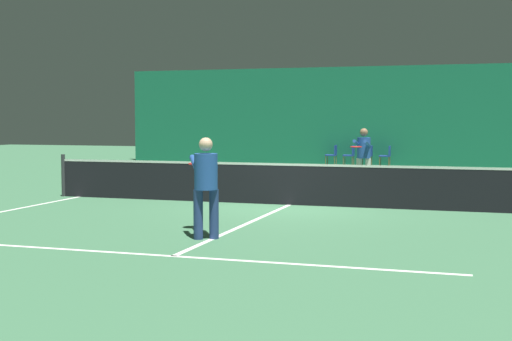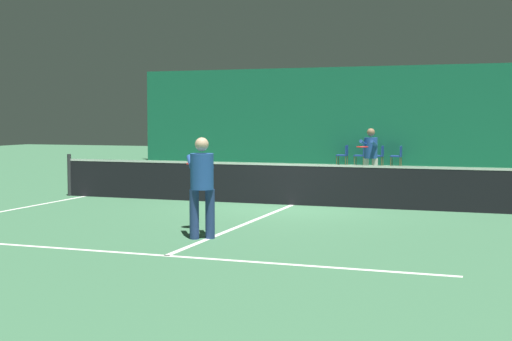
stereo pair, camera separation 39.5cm
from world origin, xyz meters
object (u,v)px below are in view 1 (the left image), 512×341
(courtside_chair_3, at_px, (387,154))
(player_near, at_px, (206,180))
(courtside_chair_1, at_px, (350,154))
(player_far, at_px, (363,153))
(courtside_chair_2, at_px, (368,154))
(tennis_net, at_px, (289,183))
(courtside_chair_0, at_px, (333,154))

(courtside_chair_3, bearing_deg, player_near, -1.48)
(courtside_chair_1, bearing_deg, courtside_chair_3, 90.00)
(player_far, height_order, courtside_chair_2, player_far)
(courtside_chair_2, bearing_deg, courtside_chair_3, 90.00)
(tennis_net, height_order, player_far, player_far)
(player_far, relative_size, courtside_chair_0, 2.02)
(player_near, bearing_deg, courtside_chair_0, -24.93)
(player_far, height_order, courtside_chair_0, player_far)
(player_near, bearing_deg, tennis_net, -31.73)
(player_near, distance_m, player_far, 9.78)
(tennis_net, height_order, courtside_chair_1, tennis_net)
(player_far, distance_m, courtside_chair_1, 9.50)
(courtside_chair_0, bearing_deg, courtside_chair_1, 90.00)
(courtside_chair_1, bearing_deg, courtside_chair_0, -90.00)
(courtside_chair_1, bearing_deg, courtside_chair_2, 90.00)
(player_near, height_order, courtside_chair_2, player_near)
(tennis_net, bearing_deg, player_near, -91.42)
(courtside_chair_0, bearing_deg, courtside_chair_3, 90.00)
(player_near, bearing_deg, courtside_chair_3, -31.79)
(player_far, bearing_deg, courtside_chair_1, -164.52)
(player_near, height_order, player_far, player_far)
(player_near, bearing_deg, courtside_chair_2, -29.50)
(courtside_chair_1, height_order, courtside_chair_2, same)
(tennis_net, bearing_deg, courtside_chair_3, 88.50)
(tennis_net, xyz_separation_m, courtside_chair_2, (-0.39, 14.16, -0.03))
(tennis_net, distance_m, player_far, 4.99)
(courtside_chair_3, bearing_deg, player_far, 3.27)
(player_far, bearing_deg, courtside_chair_0, -160.13)
(courtside_chair_1, relative_size, courtside_chair_3, 1.00)
(courtside_chair_0, xyz_separation_m, courtside_chair_1, (0.76, 0.00, 0.00))
(courtside_chair_0, bearing_deg, tennis_net, 7.68)
(tennis_net, relative_size, courtside_chair_1, 14.29)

